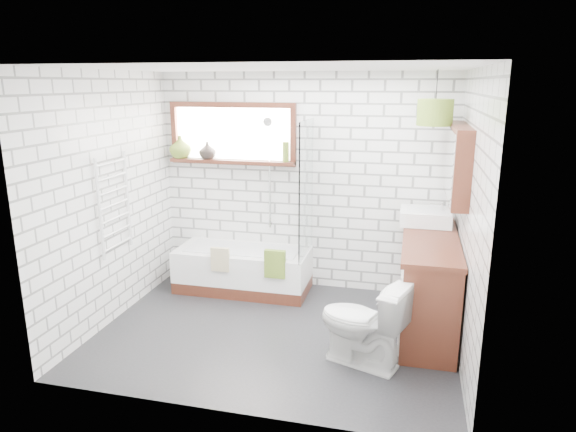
% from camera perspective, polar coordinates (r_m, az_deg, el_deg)
% --- Properties ---
extents(floor, '(3.40, 2.60, 0.01)m').
position_cam_1_polar(floor, '(5.17, -1.40, -12.84)').
color(floor, black).
rests_on(floor, ground).
extents(ceiling, '(3.40, 2.60, 0.01)m').
position_cam_1_polar(ceiling, '(4.59, -1.60, 16.19)').
color(ceiling, white).
rests_on(ceiling, ground).
extents(wall_back, '(3.40, 0.01, 2.50)m').
position_cam_1_polar(wall_back, '(5.97, 1.78, 3.70)').
color(wall_back, white).
rests_on(wall_back, ground).
extents(wall_front, '(3.40, 0.01, 2.50)m').
position_cam_1_polar(wall_front, '(3.53, -7.02, -4.12)').
color(wall_front, white).
rests_on(wall_front, ground).
extents(wall_left, '(0.01, 2.60, 2.50)m').
position_cam_1_polar(wall_left, '(5.42, -19.19, 1.77)').
color(wall_left, white).
rests_on(wall_left, ground).
extents(wall_right, '(0.01, 2.60, 2.50)m').
position_cam_1_polar(wall_right, '(4.60, 19.49, -0.44)').
color(wall_right, white).
rests_on(wall_right, ground).
extents(window, '(1.52, 0.16, 0.68)m').
position_cam_1_polar(window, '(6.08, -6.24, 9.06)').
color(window, '#3B1910').
rests_on(window, wall_back).
extents(towel_radiator, '(0.06, 0.52, 1.00)m').
position_cam_1_polar(towel_radiator, '(5.40, -18.75, 1.23)').
color(towel_radiator, white).
rests_on(towel_radiator, wall_left).
extents(mirror_cabinet, '(0.16, 1.20, 0.70)m').
position_cam_1_polar(mirror_cabinet, '(5.10, 18.30, 5.67)').
color(mirror_cabinet, '#3B1910').
rests_on(mirror_cabinet, wall_right).
extents(shower_riser, '(0.02, 0.02, 1.30)m').
position_cam_1_polar(shower_riser, '(6.00, -2.06, 4.73)').
color(shower_riser, silver).
rests_on(shower_riser, wall_back).
extents(bathtub, '(1.54, 0.68, 0.50)m').
position_cam_1_polar(bathtub, '(6.08, -4.99, -5.94)').
color(bathtub, white).
rests_on(bathtub, floor).
extents(shower_screen, '(0.02, 0.72, 1.50)m').
position_cam_1_polar(shower_screen, '(5.62, 2.05, 2.98)').
color(shower_screen, white).
rests_on(shower_screen, bathtub).
extents(towel_green, '(0.23, 0.06, 0.31)m').
position_cam_1_polar(towel_green, '(5.57, -1.46, -5.36)').
color(towel_green, '#5B7723').
rests_on(towel_green, bathtub).
extents(towel_beige, '(0.21, 0.05, 0.27)m').
position_cam_1_polar(towel_beige, '(5.76, -7.55, -4.81)').
color(towel_beige, tan).
rests_on(towel_beige, bathtub).
extents(vanity, '(0.53, 1.64, 0.94)m').
position_cam_1_polar(vanity, '(5.26, 15.36, -7.20)').
color(vanity, '#3B1910').
rests_on(vanity, floor).
extents(basin, '(0.52, 0.45, 0.15)m').
position_cam_1_polar(basin, '(5.57, 15.01, -0.07)').
color(basin, white).
rests_on(basin, vanity).
extents(tap, '(0.03, 0.03, 0.18)m').
position_cam_1_polar(tap, '(5.56, 16.70, 0.47)').
color(tap, silver).
rests_on(tap, vanity).
extents(toilet, '(0.66, 0.86, 0.77)m').
position_cam_1_polar(toilet, '(4.53, 8.24, -11.64)').
color(toilet, white).
rests_on(toilet, floor).
extents(vase_olive, '(0.30, 0.30, 0.27)m').
position_cam_1_polar(vase_olive, '(6.32, -11.89, 7.35)').
color(vase_olive, olive).
rests_on(vase_olive, window).
extents(vase_dark, '(0.22, 0.22, 0.20)m').
position_cam_1_polar(vase_dark, '(6.18, -8.95, 7.04)').
color(vase_dark, black).
rests_on(vase_dark, window).
extents(bottle, '(0.09, 0.09, 0.23)m').
position_cam_1_polar(bottle, '(5.88, -0.27, 6.94)').
color(bottle, olive).
rests_on(bottle, window).
extents(pendant, '(0.34, 0.34, 0.25)m').
position_cam_1_polar(pendant, '(5.24, 16.02, 11.02)').
color(pendant, '#5B7723').
rests_on(pendant, ceiling).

